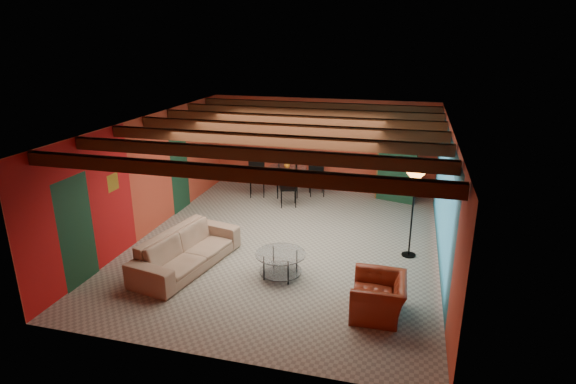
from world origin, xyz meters
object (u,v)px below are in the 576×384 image
(armoire, at_px, (397,169))
(vase, at_px, (287,153))
(armchair, at_px, (379,296))
(potted_plant, at_px, (400,128))
(floor_lamp, at_px, (412,215))
(coffee_table, at_px, (281,265))
(dining_table, at_px, (287,176))
(sofa, at_px, (187,250))

(armoire, bearing_deg, vase, -155.16)
(armchair, height_order, potted_plant, potted_plant)
(floor_lamp, bearing_deg, vase, 138.24)
(coffee_table, height_order, dining_table, dining_table)
(armchair, distance_m, coffee_table, 2.07)
(vase, bearing_deg, potted_plant, 9.42)
(floor_lamp, relative_size, vase, 10.31)
(coffee_table, height_order, potted_plant, potted_plant)
(sofa, height_order, floor_lamp, floor_lamp)
(dining_table, height_order, vase, vase)
(armchair, xyz_separation_m, floor_lamp, (0.46, 2.35, 0.59))
(dining_table, bearing_deg, vase, 180.00)
(floor_lamp, bearing_deg, sofa, -159.04)
(armchair, bearing_deg, coffee_table, -114.44)
(armchair, relative_size, coffee_table, 1.03)
(coffee_table, distance_m, potted_plant, 5.77)
(coffee_table, xyz_separation_m, potted_plant, (1.91, 5.14, 1.78))
(armchair, bearing_deg, vase, -152.44)
(armoire, height_order, floor_lamp, floor_lamp)
(coffee_table, bearing_deg, armoire, 69.59)
(vase, bearing_deg, sofa, -99.52)
(floor_lamp, height_order, vase, floor_lamp)
(armoire, xyz_separation_m, vase, (-3.02, -0.50, 0.36))
(sofa, relative_size, armoire, 1.40)
(coffee_table, height_order, floor_lamp, floor_lamp)
(coffee_table, bearing_deg, floor_lamp, 33.11)
(armoire, distance_m, floor_lamp, 3.63)
(armchair, relative_size, dining_table, 0.45)
(floor_lamp, bearing_deg, armoire, 97.12)
(potted_plant, bearing_deg, sofa, -126.09)
(armchair, xyz_separation_m, coffee_table, (-1.90, 0.81, -0.08))
(potted_plant, bearing_deg, armoire, 0.00)
(dining_table, height_order, armoire, armoire)
(potted_plant, bearing_deg, coffee_table, -110.41)
(armoire, distance_m, potted_plant, 1.14)
(floor_lamp, height_order, potted_plant, potted_plant)
(potted_plant, bearing_deg, armchair, -90.09)
(coffee_table, bearing_deg, vase, 103.43)
(armchair, distance_m, vase, 6.30)
(sofa, relative_size, armchair, 2.49)
(sofa, xyz_separation_m, coffee_table, (1.90, 0.09, -0.12))
(potted_plant, bearing_deg, vase, -170.58)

